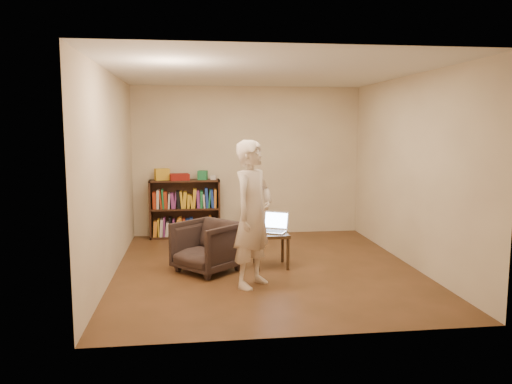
{
  "coord_description": "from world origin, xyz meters",
  "views": [
    {
      "loc": [
        -0.96,
        -6.5,
        1.9
      ],
      "look_at": [
        -0.09,
        0.35,
        1.0
      ],
      "focal_mm": 35.0,
      "sensor_mm": 36.0,
      "label": 1
    }
  ],
  "objects": [
    {
      "name": "armchair",
      "position": [
        -0.79,
        -0.05,
        0.34
      ],
      "size": [
        1.03,
        1.03,
        0.67
      ],
      "primitive_type": "imported",
      "rotation": [
        0.0,
        0.0,
        -0.82
      ],
      "color": "black",
      "rests_on": "floor"
    },
    {
      "name": "box_yellow",
      "position": [
        -1.48,
        2.11,
        1.1
      ],
      "size": [
        0.27,
        0.23,
        0.19
      ],
      "primitive_type": "cube",
      "rotation": [
        0.0,
        0.0,
        0.25
      ],
      "color": "gold",
      "rests_on": "bookshelf"
    },
    {
      "name": "person",
      "position": [
        -0.27,
        -0.72,
        0.87
      ],
      "size": [
        0.73,
        0.76,
        1.75
      ],
      "primitive_type": "imported",
      "rotation": [
        0.0,
        0.0,
        0.87
      ],
      "color": "beige",
      "rests_on": "floor"
    },
    {
      "name": "floor",
      "position": [
        0.0,
        0.0,
        0.0
      ],
      "size": [
        4.5,
        4.5,
        0.0
      ],
      "primitive_type": "plane",
      "color": "#422A15",
      "rests_on": "ground"
    },
    {
      "name": "box_white",
      "position": [
        -0.61,
        2.07,
        1.04
      ],
      "size": [
        0.11,
        0.11,
        0.07
      ],
      "primitive_type": "cube",
      "rotation": [
        0.0,
        0.0,
        -0.21
      ],
      "color": "beige",
      "rests_on": "bookshelf"
    },
    {
      "name": "stool",
      "position": [
        0.06,
        2.03,
        0.41
      ],
      "size": [
        0.35,
        0.35,
        0.51
      ],
      "color": "tan",
      "rests_on": "floor"
    },
    {
      "name": "ceiling",
      "position": [
        0.0,
        0.0,
        2.6
      ],
      "size": [
        4.5,
        4.5,
        0.0
      ],
      "primitive_type": "plane",
      "color": "silver",
      "rests_on": "wall_back"
    },
    {
      "name": "side_table",
      "position": [
        0.08,
        0.07,
        0.39
      ],
      "size": [
        0.46,
        0.46,
        0.47
      ],
      "color": "black",
      "rests_on": "floor"
    },
    {
      "name": "laptop",
      "position": [
        0.13,
        0.15,
        0.53
      ],
      "size": [
        0.47,
        0.45,
        0.26
      ],
      "rotation": [
        0.0,
        0.0,
        -0.49
      ],
      "color": "#AAA9AE",
      "rests_on": "side_table"
    },
    {
      "name": "red_cloth",
      "position": [
        -1.19,
        2.06,
        1.05
      ],
      "size": [
        0.36,
        0.29,
        0.11
      ],
      "primitive_type": "cube",
      "rotation": [
        0.0,
        0.0,
        0.17
      ],
      "color": "maroon",
      "rests_on": "bookshelf"
    },
    {
      "name": "wall_back",
      "position": [
        0.0,
        2.25,
        1.3
      ],
      "size": [
        4.0,
        0.0,
        4.0
      ],
      "primitive_type": "plane",
      "rotation": [
        1.57,
        0.0,
        0.0
      ],
      "color": "beige",
      "rests_on": "floor"
    },
    {
      "name": "bookshelf",
      "position": [
        -1.11,
        2.09,
        0.44
      ],
      "size": [
        1.2,
        0.3,
        1.0
      ],
      "color": "black",
      "rests_on": "floor"
    },
    {
      "name": "box_green",
      "position": [
        -0.8,
        2.1,
        1.08
      ],
      "size": [
        0.18,
        0.18,
        0.15
      ],
      "primitive_type": "cube",
      "rotation": [
        0.0,
        0.0,
        -0.2
      ],
      "color": "#1F7742",
      "rests_on": "bookshelf"
    },
    {
      "name": "wall_left",
      "position": [
        -2.0,
        0.0,
        1.3
      ],
      "size": [
        0.0,
        4.5,
        4.5
      ],
      "primitive_type": "plane",
      "rotation": [
        1.57,
        0.0,
        1.57
      ],
      "color": "beige",
      "rests_on": "floor"
    },
    {
      "name": "wall_right",
      "position": [
        2.0,
        0.0,
        1.3
      ],
      "size": [
        0.0,
        4.5,
        4.5
      ],
      "primitive_type": "plane",
      "rotation": [
        1.57,
        0.0,
        -1.57
      ],
      "color": "beige",
      "rests_on": "floor"
    }
  ]
}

